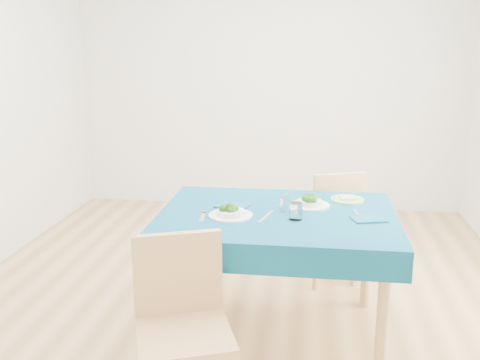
# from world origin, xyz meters

# --- Properties ---
(room_shell) EXTENTS (4.02, 4.52, 2.73)m
(room_shell) POSITION_xyz_m (0.00, 0.00, 1.35)
(room_shell) COLOR #A17443
(room_shell) RESTS_ON ground
(table) EXTENTS (1.35, 1.03, 0.76)m
(table) POSITION_xyz_m (0.27, -0.38, 0.38)
(table) COLOR navy
(table) RESTS_ON ground
(chair_near) EXTENTS (0.56, 0.58, 1.06)m
(chair_near) POSITION_xyz_m (-0.09, -1.21, 0.53)
(chair_near) COLOR tan
(chair_near) RESTS_ON ground
(chair_far) EXTENTS (0.49, 0.51, 0.94)m
(chair_far) POSITION_xyz_m (0.60, 0.43, 0.47)
(chair_far) COLOR tan
(chair_far) RESTS_ON ground
(bowl_near) EXTENTS (0.25, 0.25, 0.08)m
(bowl_near) POSITION_xyz_m (0.01, -0.48, 0.80)
(bowl_near) COLOR white
(bowl_near) RESTS_ON table
(bowl_far) EXTENTS (0.24, 0.24, 0.07)m
(bowl_far) POSITION_xyz_m (0.45, -0.22, 0.79)
(bowl_far) COLOR white
(bowl_far) RESTS_ON table
(fork_near) EXTENTS (0.04, 0.19, 0.00)m
(fork_near) POSITION_xyz_m (-0.14, -0.51, 0.76)
(fork_near) COLOR silver
(fork_near) RESTS_ON table
(knife_near) EXTENTS (0.08, 0.23, 0.00)m
(knife_near) POSITION_xyz_m (0.21, -0.46, 0.76)
(knife_near) COLOR silver
(knife_near) RESTS_ON table
(fork_far) EXTENTS (0.04, 0.17, 0.00)m
(fork_far) POSITION_xyz_m (0.36, -0.30, 0.76)
(fork_far) COLOR silver
(fork_far) RESTS_ON table
(knife_far) EXTENTS (0.05, 0.23, 0.00)m
(knife_far) POSITION_xyz_m (0.73, -0.37, 0.76)
(knife_far) COLOR silver
(knife_far) RESTS_ON table
(napkin_near) EXTENTS (0.21, 0.17, 0.01)m
(napkin_near) POSITION_xyz_m (-0.01, -0.30, 0.76)
(napkin_near) COLOR navy
(napkin_near) RESTS_ON table
(napkin_far) EXTENTS (0.21, 0.17, 0.01)m
(napkin_far) POSITION_xyz_m (0.78, -0.44, 0.76)
(napkin_far) COLOR navy
(napkin_far) RESTS_ON table
(tumbler_center) EXTENTS (0.07, 0.07, 0.09)m
(tumbler_center) POSITION_xyz_m (0.31, -0.35, 0.80)
(tumbler_center) COLOR white
(tumbler_center) RESTS_ON table
(tumbler_side) EXTENTS (0.07, 0.07, 0.10)m
(tumbler_side) POSITION_xyz_m (0.38, -0.48, 0.81)
(tumbler_side) COLOR white
(tumbler_side) RESTS_ON table
(side_plate) EXTENTS (0.21, 0.21, 0.01)m
(side_plate) POSITION_xyz_m (0.68, -0.06, 0.76)
(side_plate) COLOR #9DD065
(side_plate) RESTS_ON table
(bread_slice) EXTENTS (0.11, 0.11, 0.01)m
(bread_slice) POSITION_xyz_m (0.68, -0.06, 0.78)
(bread_slice) COLOR beige
(bread_slice) RESTS_ON side_plate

